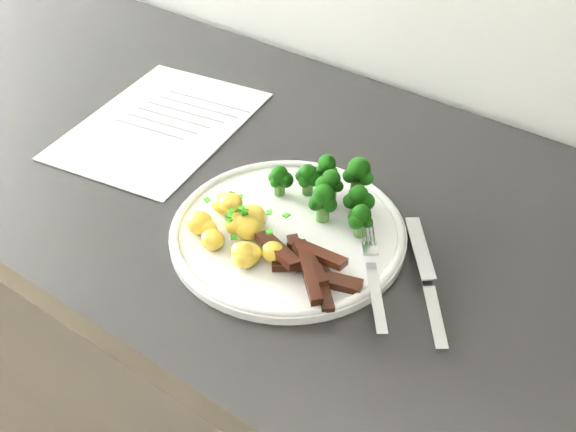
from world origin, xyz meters
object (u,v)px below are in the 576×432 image
at_px(counter, 327,431).
at_px(recipe_paper, 161,125).
at_px(potatoes, 238,229).
at_px(fork, 374,280).
at_px(broccoli, 333,187).
at_px(beef_strips, 309,266).
at_px(plate, 288,231).
at_px(knife, 430,294).

relative_size(counter, recipe_paper, 7.42).
relative_size(recipe_paper, potatoes, 2.55).
xyz_separation_m(potatoes, fork, (0.16, 0.02, -0.00)).
xyz_separation_m(recipe_paper, broccoli, (0.30, -0.02, 0.04)).
distance_m(counter, beef_strips, 0.48).
bearing_deg(fork, counter, 138.43).
xyz_separation_m(plate, fork, (0.12, -0.02, 0.01)).
xyz_separation_m(plate, potatoes, (-0.04, -0.04, 0.01)).
relative_size(recipe_paper, broccoli, 2.18).
bearing_deg(counter, recipe_paper, 176.83).
bearing_deg(plate, broccoli, 74.78).
xyz_separation_m(recipe_paper, fork, (0.40, -0.10, 0.02)).
xyz_separation_m(beef_strips, fork, (0.06, 0.02, -0.00)).
bearing_deg(potatoes, broccoli, 62.67).
xyz_separation_m(broccoli, potatoes, (-0.05, -0.10, -0.02)).
height_order(broccoli, fork, broccoli).
distance_m(recipe_paper, fork, 0.42).
distance_m(broccoli, fork, 0.14).
bearing_deg(plate, recipe_paper, 163.38).
bearing_deg(recipe_paper, plate, -16.62).
bearing_deg(potatoes, counter, 59.63).
distance_m(counter, fork, 0.48).
height_order(beef_strips, fork, beef_strips).
height_order(recipe_paper, potatoes, potatoes).
xyz_separation_m(recipe_paper, knife, (0.45, -0.08, 0.01)).
bearing_deg(beef_strips, broccoli, 111.26).
relative_size(beef_strips, knife, 0.84).
bearing_deg(plate, fork, -8.63).
height_order(beef_strips, knife, beef_strips).
bearing_deg(fork, plate, 171.37).
xyz_separation_m(broccoli, fork, (0.11, -0.08, -0.02)).
relative_size(counter, potatoes, 18.89).
relative_size(potatoes, beef_strips, 0.93).
xyz_separation_m(counter, beef_strips, (0.03, -0.11, 0.46)).
xyz_separation_m(counter, plate, (-0.03, -0.07, 0.45)).
bearing_deg(knife, potatoes, -167.38).
xyz_separation_m(broccoli, beef_strips, (0.04, -0.11, -0.02)).
xyz_separation_m(counter, fork, (0.10, -0.09, 0.46)).
bearing_deg(recipe_paper, broccoli, -3.95).
relative_size(counter, fork, 16.94).
distance_m(recipe_paper, beef_strips, 0.36).
relative_size(recipe_paper, plate, 1.19).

